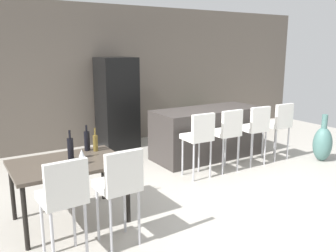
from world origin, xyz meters
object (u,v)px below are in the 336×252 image
Objects in this scene: dining_chair_far at (120,182)px; wine_bottle_right at (95,143)px; dining_chair_near at (64,194)px; wine_glass_left at (82,153)px; bar_chair_left at (199,135)px; dining_table at (68,167)px; kitchen_island at (207,133)px; potted_plant at (204,119)px; refrigerator at (117,103)px; bar_chair_far at (279,122)px; wine_bottle_end at (70,148)px; bar_chair_middle at (227,131)px; wine_bottle_middle at (87,140)px; bar_chair_right at (255,126)px; floor_vase at (323,143)px.

wine_bottle_right is (0.15, 1.06, 0.15)m from dining_chair_far.
dining_chair_near is 6.03× the size of wine_glass_left.
bar_chair_left is 2.19m from dining_table.
potted_plant is (1.12, 1.55, -0.12)m from kitchen_island.
kitchen_island is at bearing -53.95° from refrigerator.
bar_chair_far is at bearing -0.00° from bar_chair_left.
wine_bottle_end is (-0.38, -0.19, 0.03)m from wine_bottle_right.
bar_chair_far reaches higher than potted_plant.
wine_glass_left is (-3.86, -0.53, 0.17)m from bar_chair_far.
kitchen_island is 5.82× the size of wine_bottle_end.
bar_chair_middle is 6.03× the size of wine_glass_left.
bar_chair_middle is 2.74m from potted_plant.
bar_chair_far is 1.00× the size of dining_chair_near.
potted_plant is (3.97, 2.89, -0.52)m from wine_glass_left.
wine_bottle_right is 0.91× the size of wine_bottle_middle.
bar_chair_left is at bearing 32.04° from dining_chair_far.
refrigerator is (-1.54, 2.37, 0.22)m from bar_chair_right.
refrigerator is (1.72, 2.90, 0.06)m from wine_glass_left.
bar_chair_right is 0.83× the size of dining_table.
potted_plant is (0.11, 2.36, -0.36)m from bar_chair_far.
bar_chair_left and dining_chair_near have the same top height.
wine_bottle_middle is (-1.81, -0.04, 0.17)m from bar_chair_left.
bar_chair_right is 3.34m from wine_bottle_end.
wine_bottle_middle is 0.57× the size of potted_plant.
bar_chair_middle is at bearing -0.00° from bar_chair_left.
bar_chair_right is at bearing 158.12° from floor_vase.
dining_chair_near is (-2.44, -1.17, 0.00)m from bar_chair_left.
dining_chair_far is 0.57× the size of refrigerator.
bar_chair_middle is 3.24m from dining_chair_near.
bar_chair_far is 0.88m from floor_vase.
bar_chair_right is at bearing -63.37° from kitchen_island.
dining_table is at bearing -146.32° from potted_plant.
wine_bottle_end is at bearing -137.94° from wine_bottle_middle.
wine_bottle_middle is (0.35, 0.33, 0.20)m from dining_table.
kitchen_island is at bearing 21.63° from dining_table.
wine_bottle_end is at bearing 177.58° from floor_vase.
refrigerator is at bearing 59.19° from dining_chair_near.
wine_bottle_middle is (-3.63, -0.04, 0.17)m from bar_chair_far.
bar_chair_middle is 2.55m from refrigerator.
dining_chair_far reaches higher than potted_plant.
bar_chair_middle is 2.68m from wine_glass_left.
wine_glass_left is 0.20× the size of floor_vase.
wine_bottle_right reaches higher than floor_vase.
kitchen_island is 1.98m from refrigerator.
potted_plant is (3.66, 2.48, -0.51)m from wine_bottle_right.
kitchen_island is at bearing 18.00° from wine_bottle_middle.
dining_chair_near is 1.29m from wine_bottle_right.
wine_bottle_end reaches higher than bar_chair_far.
refrigerator is 3.14× the size of potted_plant.
kitchen_island is 1.97× the size of dining_chair_far.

